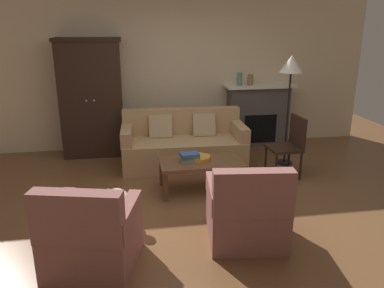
{
  "coord_description": "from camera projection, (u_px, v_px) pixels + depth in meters",
  "views": [
    {
      "loc": [
        -0.78,
        -4.27,
        2.15
      ],
      "look_at": [
        0.06,
        0.76,
        0.55
      ],
      "focal_mm": 35.62,
      "sensor_mm": 36.0,
      "label": 1
    }
  ],
  "objects": [
    {
      "name": "ground_plane",
      "position": [
        197.0,
        204.0,
        4.79
      ],
      "size": [
        9.6,
        9.6,
        0.0
      ],
      "primitive_type": "plane",
      "color": "brown"
    },
    {
      "name": "back_wall",
      "position": [
        172.0,
        69.0,
        6.77
      ],
      "size": [
        7.2,
        0.1,
        2.8
      ],
      "primitive_type": "cube",
      "color": "beige",
      "rests_on": "ground"
    },
    {
      "name": "fireplace",
      "position": [
        258.0,
        115.0,
        7.03
      ],
      "size": [
        1.26,
        0.48,
        1.12
      ],
      "color": "#4C4947",
      "rests_on": "ground"
    },
    {
      "name": "armoire",
      "position": [
        92.0,
        98.0,
        6.36
      ],
      "size": [
        1.06,
        0.57,
        1.96
      ],
      "color": "black",
      "rests_on": "ground"
    },
    {
      "name": "couch",
      "position": [
        183.0,
        146.0,
        6.05
      ],
      "size": [
        1.94,
        0.91,
        0.86
      ],
      "color": "tan",
      "rests_on": "ground"
    },
    {
      "name": "coffee_table",
      "position": [
        201.0,
        165.0,
        5.08
      ],
      "size": [
        1.1,
        0.6,
        0.42
      ],
      "color": "brown",
      "rests_on": "ground"
    },
    {
      "name": "fruit_bowl",
      "position": [
        199.0,
        158.0,
        5.1
      ],
      "size": [
        0.31,
        0.31,
        0.05
      ],
      "primitive_type": "cylinder",
      "color": "orange",
      "rests_on": "coffee_table"
    },
    {
      "name": "book_stack",
      "position": [
        190.0,
        157.0,
        5.03
      ],
      "size": [
        0.27,
        0.2,
        0.12
      ],
      "color": "gray",
      "rests_on": "coffee_table"
    },
    {
      "name": "mantel_vase_jade",
      "position": [
        239.0,
        79.0,
        6.75
      ],
      "size": [
        0.09,
        0.09,
        0.22
      ],
      "primitive_type": "cylinder",
      "color": "slate",
      "rests_on": "fireplace"
    },
    {
      "name": "mantel_vase_bronze",
      "position": [
        250.0,
        80.0,
        6.79
      ],
      "size": [
        0.1,
        0.1,
        0.19
      ],
      "primitive_type": "cylinder",
      "color": "olive",
      "rests_on": "fireplace"
    },
    {
      "name": "armchair_near_left",
      "position": [
        91.0,
        237.0,
        3.44
      ],
      "size": [
        0.93,
        0.93,
        0.88
      ],
      "color": "#935B56",
      "rests_on": "ground"
    },
    {
      "name": "armchair_near_right",
      "position": [
        247.0,
        213.0,
        3.88
      ],
      "size": [
        0.86,
        0.86,
        0.88
      ],
      "color": "#935B56",
      "rests_on": "ground"
    },
    {
      "name": "side_chair_wooden",
      "position": [
        290.0,
        143.0,
        5.54
      ],
      "size": [
        0.46,
        0.46,
        0.9
      ],
      "color": "black",
      "rests_on": "ground"
    },
    {
      "name": "floor_lamp",
      "position": [
        291.0,
        71.0,
        5.76
      ],
      "size": [
        0.36,
        0.36,
        1.72
      ],
      "color": "black",
      "rests_on": "ground"
    },
    {
      "name": "dog",
      "position": [
        121.0,
        200.0,
        4.34
      ],
      "size": [
        0.4,
        0.5,
        0.39
      ],
      "color": "beige",
      "rests_on": "ground"
    }
  ]
}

